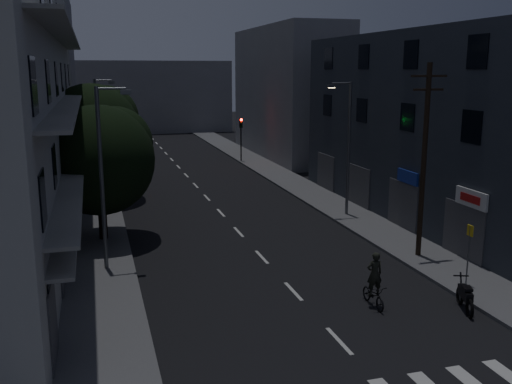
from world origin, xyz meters
TOP-DOWN VIEW (x-y plane):
  - ground at (0.00, 25.00)m, footprint 160.00×160.00m
  - sidewalk_left at (-7.50, 25.00)m, footprint 3.00×90.00m
  - sidewalk_right at (7.50, 25.00)m, footprint 3.00×90.00m
  - lane_markings at (0.00, 31.25)m, footprint 0.15×60.50m
  - building_left at (-11.98, 18.00)m, footprint 7.00×36.00m
  - building_right at (11.99, 14.00)m, footprint 6.19×28.00m
  - building_far_left at (-12.00, 48.00)m, footprint 6.00×20.00m
  - building_far_right at (12.00, 42.00)m, footprint 6.00×20.00m
  - building_far_end at (0.00, 70.00)m, footprint 24.00×8.00m
  - tree_near at (-7.17, 15.88)m, footprint 5.66×5.66m
  - tree_mid at (-7.42, 25.59)m, footprint 6.35×6.35m
  - tree_far at (-7.63, 34.65)m, footprint 5.29×5.29m
  - traffic_signal_far_right at (6.26, 38.93)m, footprint 0.28×0.37m
  - traffic_signal_far_left at (-6.46, 40.35)m, footprint 0.28×0.37m
  - street_lamp_left_near at (-7.11, 11.11)m, footprint 1.51×0.25m
  - street_lamp_right at (7.13, 17.07)m, footprint 1.51×0.25m
  - street_lamp_left_far at (-6.99, 30.08)m, footprint 1.51×0.25m
  - utility_pole at (7.17, 8.84)m, footprint 1.80×0.24m
  - bus_stop_sign at (6.99, 4.91)m, footprint 0.06×0.35m
  - motorcycle at (5.55, 3.01)m, footprint 0.90×1.92m
  - cyclist at (2.43, 4.28)m, footprint 0.63×1.71m

SIDE VIEW (x-z plane):
  - ground at x=0.00m, z-range 0.00..0.00m
  - lane_markings at x=0.00m, z-range 0.00..0.01m
  - sidewalk_left at x=-7.50m, z-range 0.00..0.15m
  - sidewalk_right at x=7.50m, z-range 0.00..0.15m
  - motorcycle at x=5.55m, z-range -0.13..1.15m
  - cyclist at x=2.43m, z-range -0.35..1.80m
  - bus_stop_sign at x=6.99m, z-range 0.63..3.15m
  - traffic_signal_far_right at x=6.26m, z-range 1.05..5.15m
  - traffic_signal_far_left at x=-6.46m, z-range 1.05..5.15m
  - tree_far at x=-7.63m, z-range 0.98..7.52m
  - tree_near at x=-7.17m, z-range 1.03..8.01m
  - street_lamp_left_near at x=-7.11m, z-range 0.60..8.60m
  - street_lamp_right at x=7.13m, z-range 0.60..8.60m
  - street_lamp_left_far at x=-6.99m, z-range 0.60..8.60m
  - utility_pole at x=7.17m, z-range 0.37..9.37m
  - building_far_end at x=0.00m, z-range 0.00..10.00m
  - tree_mid at x=-7.42m, z-range 1.13..8.94m
  - building_right at x=11.99m, z-range 0.00..11.00m
  - building_far_right at x=12.00m, z-range 0.00..13.00m
  - building_left at x=-11.98m, z-range -0.01..13.99m
  - building_far_left at x=-12.00m, z-range 0.00..16.00m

